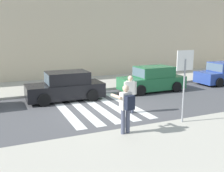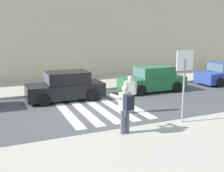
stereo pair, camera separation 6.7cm
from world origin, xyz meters
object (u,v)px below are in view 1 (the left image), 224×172
stop_sign (185,70)px  photographer_with_backpack (126,105)px  pedestrian_crossing (130,92)px  parked_car_green (152,80)px  parked_car_black (66,87)px  parked_car_blue (224,74)px

stop_sign → photographer_with_backpack: size_ratio=1.63×
pedestrian_crossing → parked_car_green: bearing=46.0°
stop_sign → pedestrian_crossing: size_ratio=1.63×
stop_sign → photographer_with_backpack: (-2.59, -0.19, -1.03)m
stop_sign → parked_car_green: size_ratio=0.69×
parked_car_black → photographer_with_backpack: bearing=-84.0°
stop_sign → parked_car_blue: stop_sign is taller
pedestrian_crossing → parked_car_black: pedestrian_crossing is taller
parked_car_black → parked_car_green: (5.50, -0.00, 0.00)m
stop_sign → photographer_with_backpack: stop_sign is taller
parked_car_black → parked_car_green: size_ratio=1.00×
stop_sign → pedestrian_crossing: bearing=116.7°
pedestrian_crossing → parked_car_green: 4.93m
parked_car_black → parked_car_blue: same height
stop_sign → parked_car_blue: 10.28m
parked_car_blue → pedestrian_crossing: bearing=-159.5°
stop_sign → parked_car_black: bearing=119.0°
parked_car_green → parked_car_blue: same height
parked_car_black → parked_car_green: bearing=-0.0°
photographer_with_backpack → pedestrian_crossing: size_ratio=1.00×
parked_car_green → stop_sign: bearing=-111.5°
parked_car_black → pedestrian_crossing: bearing=-59.5°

